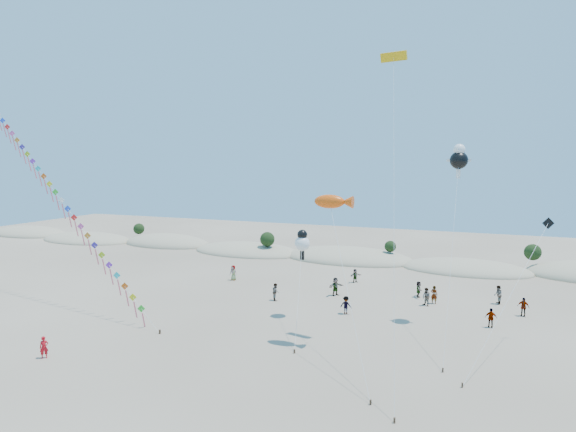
{
  "coord_description": "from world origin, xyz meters",
  "views": [
    {
      "loc": [
        17.39,
        -21.6,
        13.99
      ],
      "look_at": [
        3.13,
        14.0,
        9.69
      ],
      "focal_mm": 30.0,
      "sensor_mm": 36.0,
      "label": 1
    }
  ],
  "objects_px": {
    "parafoil_kite": "(394,64)",
    "flyer_foreground": "(44,347)",
    "fish_kite": "(334,202)",
    "kite_train": "(53,190)"
  },
  "relations": [
    {
      "from": "flyer_foreground",
      "to": "parafoil_kite",
      "type": "bearing_deg",
      "value": -17.62
    },
    {
      "from": "fish_kite",
      "to": "flyer_foreground",
      "type": "bearing_deg",
      "value": -150.25
    },
    {
      "from": "kite_train",
      "to": "fish_kite",
      "type": "xyz_separation_m",
      "value": [
        30.26,
        -1.81,
        -0.18
      ]
    },
    {
      "from": "parafoil_kite",
      "to": "flyer_foreground",
      "type": "relative_size",
      "value": 14.09
    },
    {
      "from": "fish_kite",
      "to": "parafoil_kite",
      "type": "height_order",
      "value": "parafoil_kite"
    },
    {
      "from": "kite_train",
      "to": "flyer_foreground",
      "type": "distance_m",
      "value": 20.03
    },
    {
      "from": "fish_kite",
      "to": "parafoil_kite",
      "type": "distance_m",
      "value": 11.53
    },
    {
      "from": "parafoil_kite",
      "to": "flyer_foreground",
      "type": "distance_m",
      "value": 33.17
    },
    {
      "from": "fish_kite",
      "to": "flyer_foreground",
      "type": "distance_m",
      "value": 23.47
    },
    {
      "from": "fish_kite",
      "to": "parafoil_kite",
      "type": "bearing_deg",
      "value": 41.43
    }
  ]
}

